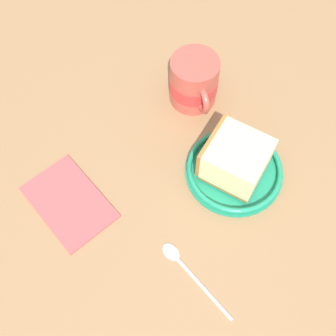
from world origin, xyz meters
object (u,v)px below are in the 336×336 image
Objects in this scene: cake_slice at (236,159)px; tea_mug at (194,82)px; folded_napkin at (69,202)px; teaspoon at (183,264)px; small_plate at (234,170)px.

tea_mug reaches higher than cake_slice.
tea_mug is 27.88cm from folded_napkin.
teaspoon is 19.59cm from folded_napkin.
tea_mug reaches higher than small_plate.
teaspoon is at bearing 1.65° from small_plate.
cake_slice is at bearing -89.28° from small_plate.
tea_mug is 29.67cm from teaspoon.
cake_slice is (0.00, -0.27, 3.22)cm from small_plate.
cake_slice reaches higher than folded_napkin.
folded_napkin is at bearing -13.49° from tea_mug.
cake_slice is at bearing 52.78° from tea_mug.
small_plate is 16.90cm from teaspoon.
teaspoon is (16.88, 0.49, -0.48)cm from small_plate.
folded_napkin is (17.41, -18.82, -3.75)cm from cake_slice.
tea_mug reaches higher than teaspoon.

